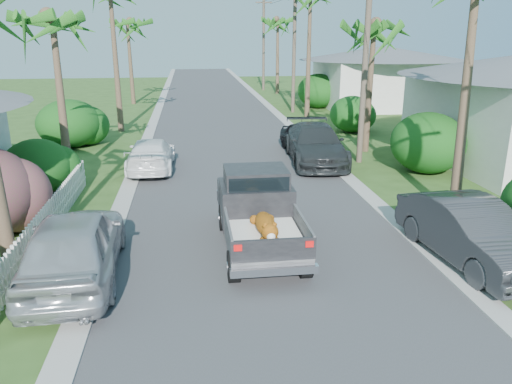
{
  "coord_description": "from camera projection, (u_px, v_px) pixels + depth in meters",
  "views": [
    {
      "loc": [
        -1.88,
        -8.13,
        5.57
      ],
      "look_at": [
        -0.18,
        4.82,
        1.4
      ],
      "focal_mm": 35.0,
      "sensor_mm": 36.0,
      "label": 1
    }
  ],
  "objects": [
    {
      "name": "ground",
      "position": [
        298.0,
        336.0,
        9.61
      ],
      "size": [
        120.0,
        120.0,
        0.0
      ],
      "primitive_type": "plane",
      "color": "#304D1D",
      "rests_on": "ground"
    },
    {
      "name": "road",
      "position": [
        219.0,
        120.0,
        33.21
      ],
      "size": [
        8.0,
        100.0,
        0.02
      ],
      "primitive_type": "cube",
      "color": "#38383A",
      "rests_on": "ground"
    },
    {
      "name": "curb_left",
      "position": [
        154.0,
        122.0,
        32.67
      ],
      "size": [
        0.6,
        100.0,
        0.06
      ],
      "primitive_type": "cube",
      "color": "#A5A39E",
      "rests_on": "ground"
    },
    {
      "name": "curb_right",
      "position": [
        283.0,
        119.0,
        33.74
      ],
      "size": [
        0.6,
        100.0,
        0.06
      ],
      "primitive_type": "cube",
      "color": "#A5A39E",
      "rests_on": "ground"
    },
    {
      "name": "pickup_truck",
      "position": [
        257.0,
        208.0,
        13.63
      ],
      "size": [
        1.98,
        5.12,
        2.06
      ],
      "color": "black",
      "rests_on": "ground"
    },
    {
      "name": "parked_car_rn",
      "position": [
        471.0,
        233.0,
        12.54
      ],
      "size": [
        2.12,
        4.89,
        1.57
      ],
      "primitive_type": "imported",
      "rotation": [
        0.0,
        0.0,
        0.1
      ],
      "color": "#2D2F33",
      "rests_on": "ground"
    },
    {
      "name": "parked_car_rm",
      "position": [
        315.0,
        144.0,
        22.27
      ],
      "size": [
        2.74,
        5.86,
        1.66
      ],
      "primitive_type": "imported",
      "rotation": [
        0.0,
        0.0,
        -0.07
      ],
      "color": "#292C2E",
      "rests_on": "ground"
    },
    {
      "name": "parked_car_rf",
      "position": [
        306.0,
        139.0,
        24.0
      ],
      "size": [
        2.17,
        4.31,
        1.41
      ],
      "primitive_type": "imported",
      "rotation": [
        0.0,
        0.0,
        0.13
      ],
      "color": "black",
      "rests_on": "ground"
    },
    {
      "name": "parked_car_ln",
      "position": [
        75.0,
        246.0,
        11.59
      ],
      "size": [
        2.25,
        5.11,
        1.71
      ],
      "primitive_type": "imported",
      "rotation": [
        0.0,
        0.0,
        3.19
      ],
      "color": "#B2B4B9",
      "rests_on": "ground"
    },
    {
      "name": "parked_car_lf",
      "position": [
        151.0,
        155.0,
        21.07
      ],
      "size": [
        1.94,
        4.6,
        1.32
      ],
      "primitive_type": "imported",
      "rotation": [
        0.0,
        0.0,
        3.12
      ],
      "color": "white",
      "rests_on": "ground"
    },
    {
      "name": "palm_l_b",
      "position": [
        51.0,
        16.0,
        18.22
      ],
      "size": [
        4.4,
        4.4,
        7.4
      ],
      "color": "brown",
      "rests_on": "ground"
    },
    {
      "name": "palm_l_d",
      "position": [
        127.0,
        21.0,
        38.95
      ],
      "size": [
        4.4,
        4.4,
        7.7
      ],
      "color": "brown",
      "rests_on": "ground"
    },
    {
      "name": "palm_r_b",
      "position": [
        374.0,
        24.0,
        22.78
      ],
      "size": [
        4.4,
        4.4,
        7.2
      ],
      "color": "brown",
      "rests_on": "ground"
    },
    {
      "name": "palm_r_d",
      "position": [
        278.0,
        20.0,
        46.14
      ],
      "size": [
        4.4,
        4.4,
        8.0
      ],
      "color": "brown",
      "rests_on": "ground"
    },
    {
      "name": "shrub_l_c",
      "position": [
        37.0,
        167.0,
        17.83
      ],
      "size": [
        2.4,
        2.64,
        2.0
      ],
      "primitive_type": "ellipsoid",
      "color": "#164915",
      "rests_on": "ground"
    },
    {
      "name": "shrub_l_d",
      "position": [
        69.0,
        123.0,
        25.25
      ],
      "size": [
        3.2,
        3.52,
        2.4
      ],
      "primitive_type": "ellipsoid",
      "color": "#164915",
      "rests_on": "ground"
    },
    {
      "name": "shrub_r_b",
      "position": [
        428.0,
        143.0,
        20.58
      ],
      "size": [
        3.0,
        3.3,
        2.5
      ],
      "primitive_type": "ellipsoid",
      "color": "#164915",
      "rests_on": "ground"
    },
    {
      "name": "shrub_r_c",
      "position": [
        352.0,
        114.0,
        29.1
      ],
      "size": [
        2.6,
        2.86,
        2.1
      ],
      "primitive_type": "ellipsoid",
      "color": "#164915",
      "rests_on": "ground"
    },
    {
      "name": "shrub_r_d",
      "position": [
        318.0,
        91.0,
        38.53
      ],
      "size": [
        3.2,
        3.52,
        2.6
      ],
      "primitive_type": "ellipsoid",
      "color": "#164915",
      "rests_on": "ground"
    },
    {
      "name": "picket_fence",
      "position": [
        46.0,
        224.0,
        13.9
      ],
      "size": [
        0.1,
        11.0,
        1.0
      ],
      "primitive_type": "cube",
      "color": "white",
      "rests_on": "ground"
    },
    {
      "name": "house_right_far",
      "position": [
        381.0,
        79.0,
        38.9
      ],
      "size": [
        9.0,
        8.0,
        4.6
      ],
      "color": "silver",
      "rests_on": "ground"
    },
    {
      "name": "utility_pole_b",
      "position": [
        366.0,
        57.0,
        21.18
      ],
      "size": [
        1.6,
        0.26,
        9.0
      ],
      "color": "brown",
      "rests_on": "ground"
    },
    {
      "name": "utility_pole_c",
      "position": [
        294.0,
        47.0,
        35.34
      ],
      "size": [
        1.6,
        0.26,
        9.0
      ],
      "color": "brown",
      "rests_on": "ground"
    },
    {
      "name": "utility_pole_d",
      "position": [
        264.0,
        43.0,
        49.51
      ],
      "size": [
        1.6,
        0.26,
        9.0
      ],
      "color": "brown",
      "rests_on": "ground"
    }
  ]
}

